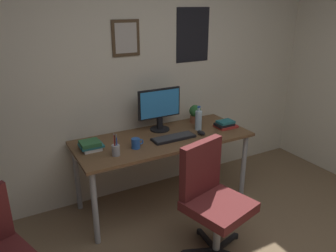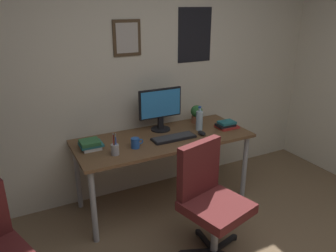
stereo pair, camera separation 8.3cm
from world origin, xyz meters
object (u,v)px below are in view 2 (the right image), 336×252
(book_stack_right, at_px, (226,125))
(water_bottle, at_px, (199,120))
(pen_cup, at_px, (115,149))
(keyboard, at_px, (174,138))
(potted_plant, at_px, (197,113))
(computer_mouse, at_px, (202,133))
(monitor, at_px, (160,108))
(coffee_mug_near, at_px, (136,143))
(office_chair, at_px, (209,196))
(book_stack_left, at_px, (91,145))

(book_stack_right, bearing_deg, water_bottle, 163.51)
(pen_cup, bearing_deg, water_bottle, 10.53)
(keyboard, height_order, pen_cup, pen_cup)
(book_stack_right, bearing_deg, potted_plant, 123.70)
(keyboard, distance_m, computer_mouse, 0.30)
(monitor, distance_m, computer_mouse, 0.49)
(computer_mouse, bearing_deg, water_bottle, 68.76)
(keyboard, relative_size, pen_cup, 2.15)
(coffee_mug_near, bearing_deg, pen_cup, -165.06)
(computer_mouse, height_order, book_stack_right, book_stack_right)
(monitor, xyz_separation_m, coffee_mug_near, (-0.40, -0.31, -0.19))
(pen_cup, bearing_deg, keyboard, 7.51)
(computer_mouse, distance_m, pen_cup, 0.92)
(coffee_mug_near, relative_size, book_stack_right, 0.52)
(water_bottle, xyz_separation_m, pen_cup, (-0.97, -0.18, -0.05))
(office_chair, distance_m, computer_mouse, 0.83)
(water_bottle, distance_m, book_stack_left, 1.13)
(computer_mouse, bearing_deg, potted_plant, 66.95)
(monitor, distance_m, pen_cup, 0.74)
(office_chair, bearing_deg, keyboard, 84.43)
(water_bottle, bearing_deg, computer_mouse, -111.24)
(office_chair, relative_size, potted_plant, 4.87)
(potted_plant, distance_m, book_stack_left, 1.23)
(office_chair, relative_size, keyboard, 2.21)
(water_bottle, xyz_separation_m, book_stack_right, (0.28, -0.08, -0.07))
(computer_mouse, relative_size, potted_plant, 0.56)
(water_bottle, relative_size, coffee_mug_near, 2.17)
(office_chair, xyz_separation_m, computer_mouse, (0.37, 0.71, 0.22))
(water_bottle, relative_size, potted_plant, 1.29)
(potted_plant, xyz_separation_m, book_stack_left, (-1.22, -0.17, -0.06))
(computer_mouse, relative_size, coffee_mug_near, 0.94)
(monitor, bearing_deg, pen_cup, -149.27)
(computer_mouse, xyz_separation_m, potted_plant, (0.14, 0.33, 0.09))
(computer_mouse, bearing_deg, monitor, 134.44)
(pen_cup, bearing_deg, coffee_mug_near, 14.94)
(coffee_mug_near, bearing_deg, office_chair, -64.95)
(monitor, height_order, water_bottle, monitor)
(monitor, xyz_separation_m, pen_cup, (-0.61, -0.36, -0.19))
(monitor, height_order, book_stack_left, monitor)
(water_bottle, bearing_deg, office_chair, -116.78)
(monitor, xyz_separation_m, book_stack_right, (0.64, -0.27, -0.21))
(coffee_mug_near, distance_m, pen_cup, 0.22)
(computer_mouse, xyz_separation_m, pen_cup, (-0.92, -0.05, 0.04))
(potted_plant, relative_size, book_stack_right, 0.86)
(pen_cup, distance_m, book_stack_left, 0.27)
(office_chair, xyz_separation_m, book_stack_left, (-0.70, 0.87, 0.24))
(monitor, relative_size, potted_plant, 2.36)
(computer_mouse, bearing_deg, book_stack_left, 171.23)
(office_chair, distance_m, coffee_mug_near, 0.82)
(keyboard, xyz_separation_m, coffee_mug_near, (-0.40, -0.02, 0.03))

